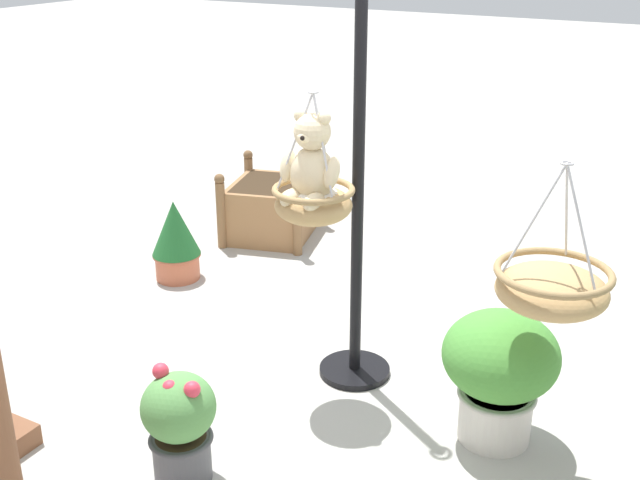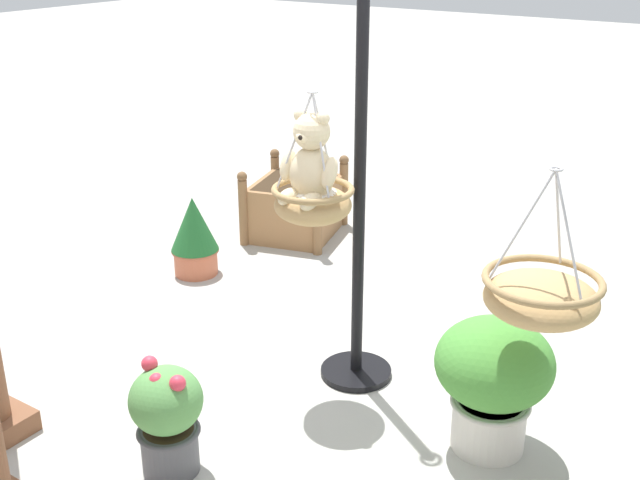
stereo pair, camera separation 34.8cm
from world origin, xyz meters
name	(u,v)px [view 1 (the left image)]	position (x,y,z in m)	size (l,w,h in m)	color
ground_plane	(324,380)	(0.00, 0.00, 0.00)	(40.00, 40.00, 0.00)	#ADAAA3
display_pole_central	(357,253)	(-0.13, -0.17, 0.82)	(0.44, 0.44, 2.58)	black
hanging_basket_with_teddy	(313,202)	(0.02, 0.08, 1.18)	(0.46, 0.46, 0.74)	tan
teddy_bear	(311,164)	(0.02, 0.11, 1.41)	(0.36, 0.32, 0.52)	beige
hanging_basket_left_high	(552,287)	(-1.34, 0.23, 1.04)	(0.55, 0.55, 0.73)	tan
wooden_planter_box	(272,207)	(1.57, -1.90, 0.27)	(0.94, 0.99, 0.66)	#9E7047
potted_plant_fern_front	(176,240)	(1.73, -0.75, 0.32)	(0.38, 0.38, 0.64)	#BC6042
potted_plant_bushy_green	(499,368)	(-1.09, 0.06, 0.43)	(0.62, 0.62, 0.75)	beige
potted_plant_trailing_ivy	(180,423)	(0.18, 1.15, 0.33)	(0.37, 0.37, 0.64)	#4C4C51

